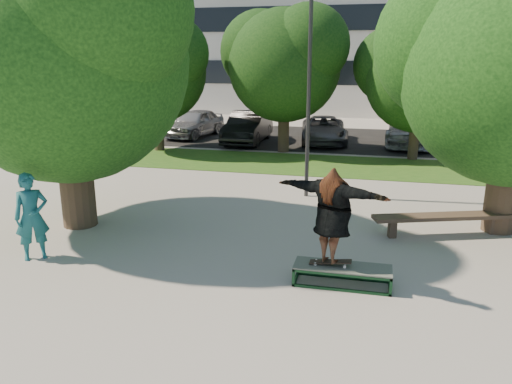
% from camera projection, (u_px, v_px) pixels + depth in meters
% --- Properties ---
extents(ground, '(120.00, 120.00, 0.00)m').
position_uv_depth(ground, '(228.00, 254.00, 10.79)').
color(ground, gray).
rests_on(ground, ground).
extents(grass_strip, '(30.00, 4.00, 0.02)m').
position_uv_depth(grass_strip, '(322.00, 165.00, 19.47)').
color(grass_strip, '#1B4B15').
rests_on(grass_strip, ground).
extents(asphalt_strip, '(40.00, 8.00, 0.01)m').
position_uv_depth(asphalt_strip, '(316.00, 138.00, 25.79)').
color(asphalt_strip, black).
rests_on(asphalt_strip, ground).
extents(tree_left, '(6.96, 5.95, 7.12)m').
position_uv_depth(tree_left, '(62.00, 44.00, 11.61)').
color(tree_left, '#38281E').
rests_on(tree_left, ground).
extents(bg_tree_left, '(5.28, 4.51, 5.77)m').
position_uv_depth(bg_tree_left, '(154.00, 65.00, 21.66)').
color(bg_tree_left, '#38281E').
rests_on(bg_tree_left, ground).
extents(bg_tree_mid, '(5.76, 4.92, 6.24)m').
position_uv_depth(bg_tree_mid, '(283.00, 58.00, 21.29)').
color(bg_tree_mid, '#38281E').
rests_on(bg_tree_mid, ground).
extents(bg_tree_right, '(5.04, 4.31, 5.43)m').
position_uv_depth(bg_tree_right, '(418.00, 73.00, 19.72)').
color(bg_tree_right, '#38281E').
rests_on(bg_tree_right, ground).
extents(lamppost, '(0.25, 0.15, 6.11)m').
position_uv_depth(lamppost, '(309.00, 91.00, 14.42)').
color(lamppost, '#2D2D30').
rests_on(lamppost, ground).
extents(office_building, '(30.00, 14.12, 16.00)m').
position_uv_depth(office_building, '(318.00, 4.00, 39.10)').
color(office_building, beige).
rests_on(office_building, ground).
extents(grind_box, '(1.80, 0.60, 0.38)m').
position_uv_depth(grind_box, '(342.00, 275.00, 9.31)').
color(grind_box, '#11341D').
rests_on(grind_box, ground).
extents(skater_rig, '(2.26, 1.40, 1.87)m').
position_uv_depth(skater_rig, '(332.00, 216.00, 9.06)').
color(skater_rig, white).
rests_on(skater_rig, grind_box).
extents(bystander, '(0.80, 0.77, 1.85)m').
position_uv_depth(bystander, '(32.00, 217.00, 10.35)').
color(bystander, '#195B62').
rests_on(bystander, ground).
extents(bench, '(3.37, 1.56, 0.52)m').
position_uv_depth(bench, '(444.00, 218.00, 11.80)').
color(bench, '#46372A').
rests_on(bench, ground).
extents(car_silver_a, '(2.39, 4.44, 1.43)m').
position_uv_depth(car_silver_a, '(195.00, 123.00, 26.16)').
color(car_silver_a, '#9E9DA2').
rests_on(car_silver_a, asphalt_strip).
extents(car_dark, '(1.67, 4.63, 1.52)m').
position_uv_depth(car_dark, '(248.00, 127.00, 24.28)').
color(car_dark, black).
rests_on(car_dark, asphalt_strip).
extents(car_grey, '(2.71, 4.82, 1.27)m').
position_uv_depth(car_grey, '(324.00, 130.00, 24.31)').
color(car_grey, '#56565B').
rests_on(car_grey, asphalt_strip).
extents(car_silver_b, '(2.61, 5.68, 1.61)m').
position_uv_depth(car_silver_b, '(412.00, 127.00, 23.92)').
color(car_silver_b, '#A4A4A8').
rests_on(car_silver_b, asphalt_strip).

